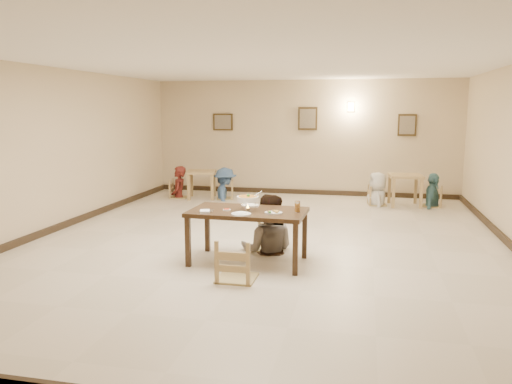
% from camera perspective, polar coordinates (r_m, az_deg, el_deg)
% --- Properties ---
extents(floor, '(10.00, 10.00, 0.00)m').
position_cam_1_polar(floor, '(8.60, 1.21, -5.65)').
color(floor, beige).
rests_on(floor, ground).
extents(ceiling, '(10.00, 10.00, 0.00)m').
position_cam_1_polar(ceiling, '(8.34, 1.29, 14.67)').
color(ceiling, white).
rests_on(ceiling, wall_back).
extents(wall_back, '(10.00, 0.00, 10.00)m').
position_cam_1_polar(wall_back, '(13.27, 5.48, 6.19)').
color(wall_back, beige).
rests_on(wall_back, floor).
extents(wall_front, '(10.00, 0.00, 10.00)m').
position_cam_1_polar(wall_front, '(3.62, -14.38, -2.61)').
color(wall_front, beige).
rests_on(wall_front, floor).
extents(wall_left, '(0.00, 10.00, 10.00)m').
position_cam_1_polar(wall_left, '(9.92, -22.11, 4.47)').
color(wall_left, beige).
rests_on(wall_left, floor).
extents(baseboard_back, '(8.00, 0.06, 0.12)m').
position_cam_1_polar(baseboard_back, '(13.40, 5.37, 0.03)').
color(baseboard_back, '#2D2115').
rests_on(baseboard_back, floor).
extents(baseboard_left, '(0.06, 10.00, 0.12)m').
position_cam_1_polar(baseboard_left, '(10.12, -21.47, -3.67)').
color(baseboard_left, '#2D2115').
rests_on(baseboard_left, floor).
extents(picture_a, '(0.55, 0.04, 0.45)m').
position_cam_1_polar(picture_a, '(13.65, -3.81, 7.98)').
color(picture_a, '#382914').
rests_on(picture_a, wall_back).
extents(picture_b, '(0.50, 0.04, 0.60)m').
position_cam_1_polar(picture_b, '(13.20, 5.93, 8.34)').
color(picture_b, '#382914').
rests_on(picture_b, wall_back).
extents(picture_c, '(0.45, 0.04, 0.55)m').
position_cam_1_polar(picture_c, '(13.15, 16.89, 7.33)').
color(picture_c, '#382914').
rests_on(picture_c, wall_back).
extents(wall_sconce, '(0.16, 0.05, 0.22)m').
position_cam_1_polar(wall_sconce, '(13.12, 10.79, 9.53)').
color(wall_sconce, '#FFD88C').
rests_on(wall_sconce, wall_back).
extents(main_table, '(1.70, 0.99, 0.79)m').
position_cam_1_polar(main_table, '(7.29, -0.93, -2.72)').
color(main_table, '#382414').
rests_on(main_table, floor).
extents(chair_far, '(0.44, 0.44, 0.94)m').
position_cam_1_polar(chair_far, '(8.02, 1.34, -3.33)').
color(chair_far, tan).
rests_on(chair_far, floor).
extents(chair_near, '(0.50, 0.50, 1.07)m').
position_cam_1_polar(chair_near, '(6.59, -2.24, -5.54)').
color(chair_near, tan).
rests_on(chair_near, floor).
extents(main_diner, '(0.96, 0.79, 1.83)m').
position_cam_1_polar(main_diner, '(7.85, 1.39, -0.26)').
color(main_diner, gray).
rests_on(main_diner, floor).
extents(curry_warmer, '(0.36, 0.32, 0.29)m').
position_cam_1_polar(curry_warmer, '(7.23, -0.95, -0.80)').
color(curry_warmer, silver).
rests_on(curry_warmer, main_table).
extents(rice_plate_far, '(0.28, 0.28, 0.06)m').
position_cam_1_polar(rice_plate_far, '(7.57, -0.70, -1.52)').
color(rice_plate_far, white).
rests_on(rice_plate_far, main_table).
extents(rice_plate_near, '(0.28, 0.28, 0.06)m').
position_cam_1_polar(rice_plate_near, '(6.95, -1.71, -2.51)').
color(rice_plate_near, white).
rests_on(rice_plate_near, main_table).
extents(fried_plate, '(0.25, 0.25, 0.06)m').
position_cam_1_polar(fried_plate, '(7.03, 2.00, -2.34)').
color(fried_plate, white).
rests_on(fried_plate, main_table).
extents(chili_dish, '(0.11, 0.11, 0.02)m').
position_cam_1_polar(chili_dish, '(7.26, -3.37, -2.02)').
color(chili_dish, white).
rests_on(chili_dish, main_table).
extents(napkin_cutlery, '(0.20, 0.28, 0.03)m').
position_cam_1_polar(napkin_cutlery, '(7.14, -5.84, -2.22)').
color(napkin_cutlery, white).
rests_on(napkin_cutlery, main_table).
extents(drink_glass, '(0.08, 0.08, 0.16)m').
position_cam_1_polar(drink_glass, '(7.15, 4.75, -1.71)').
color(drink_glass, white).
rests_on(drink_glass, main_table).
extents(bg_table_left, '(0.85, 0.85, 0.71)m').
position_cam_1_polar(bg_table_left, '(12.70, -6.25, 1.83)').
color(bg_table_left, tan).
rests_on(bg_table_left, floor).
extents(bg_table_right, '(0.81, 0.81, 0.74)m').
position_cam_1_polar(bg_table_right, '(12.15, 16.70, 1.28)').
color(bg_table_right, tan).
rests_on(bg_table_right, floor).
extents(bg_chair_ll, '(0.42, 0.42, 0.89)m').
position_cam_1_polar(bg_chair_ll, '(12.87, -8.85, 1.29)').
color(bg_chair_ll, tan).
rests_on(bg_chair_ll, floor).
extents(bg_chair_lr, '(0.41, 0.41, 0.87)m').
position_cam_1_polar(bg_chair_lr, '(12.59, -3.58, 1.16)').
color(bg_chair_lr, tan).
rests_on(bg_chair_lr, floor).
extents(bg_chair_rl, '(0.41, 0.41, 0.87)m').
position_cam_1_polar(bg_chair_rl, '(12.10, 13.72, 0.57)').
color(bg_chair_rl, tan).
rests_on(bg_chair_rl, floor).
extents(bg_chair_rr, '(0.41, 0.41, 0.88)m').
position_cam_1_polar(bg_chair_rr, '(12.28, 19.56, 0.45)').
color(bg_chair_rr, tan).
rests_on(bg_chair_rr, floor).
extents(bg_diner_a, '(0.51, 0.66, 1.62)m').
position_cam_1_polar(bg_diner_a, '(12.83, -8.89, 2.93)').
color(bg_diner_a, maroon).
rests_on(bg_diner_a, floor).
extents(bg_diner_b, '(0.91, 1.17, 1.59)m').
position_cam_1_polar(bg_diner_b, '(12.55, -3.60, 2.80)').
color(bg_diner_b, '#45699A').
rests_on(bg_diner_b, floor).
extents(bg_diner_c, '(0.60, 0.83, 1.56)m').
position_cam_1_polar(bg_diner_c, '(12.05, 13.79, 2.20)').
color(bg_diner_c, silver).
rests_on(bg_diner_c, floor).
extents(bg_diner_d, '(0.60, 0.98, 1.57)m').
position_cam_1_polar(bg_diner_d, '(12.24, 19.65, 2.05)').
color(bg_diner_d, teal).
rests_on(bg_diner_d, floor).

